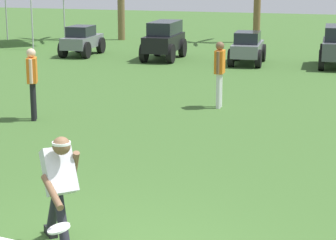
{
  "coord_description": "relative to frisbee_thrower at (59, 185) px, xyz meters",
  "views": [
    {
      "loc": [
        2.79,
        -6.11,
        3.29
      ],
      "look_at": [
        -0.2,
        3.49,
        0.9
      ],
      "focal_mm": 70.0,
      "sensor_mm": 36.0,
      "label": 1
    }
  ],
  "objects": [
    {
      "name": "frisbee_thrower",
      "position": [
        0.0,
        0.0,
        0.0
      ],
      "size": [
        0.73,
        0.98,
        1.4
      ],
      "color": "#23232D",
      "rests_on": "ground_plane"
    },
    {
      "name": "frisbee_in_flight",
      "position": [
        0.24,
        -0.52,
        -0.31
      ],
      "size": [
        0.34,
        0.35,
        0.09
      ],
      "color": "white"
    },
    {
      "name": "teammate_near_sideline",
      "position": [
        -3.53,
        5.82,
        0.15
      ],
      "size": [
        0.32,
        0.48,
        1.56
      ],
      "color": "black",
      "rests_on": "ground_plane"
    },
    {
      "name": "teammate_deep",
      "position": [
        0.03,
        8.23,
        0.15
      ],
      "size": [
        0.21,
        0.49,
        1.56
      ],
      "color": "silver",
      "rests_on": "ground_plane"
    },
    {
      "name": "parked_car_slot_a",
      "position": [
        -6.89,
        15.68,
        -0.23
      ],
      "size": [
        1.19,
        2.25,
        1.1
      ],
      "color": "slate",
      "rests_on": "ground_plane"
    },
    {
      "name": "parked_car_slot_b",
      "position": [
        -3.67,
        15.6,
        -0.07
      ],
      "size": [
        1.23,
        2.43,
        1.34
      ],
      "color": "black",
      "rests_on": "ground_plane"
    },
    {
      "name": "parked_car_slot_c",
      "position": [
        -0.63,
        15.34,
        -0.23
      ],
      "size": [
        1.23,
        2.26,
        1.1
      ],
      "color": "slate",
      "rests_on": "ground_plane"
    }
  ]
}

